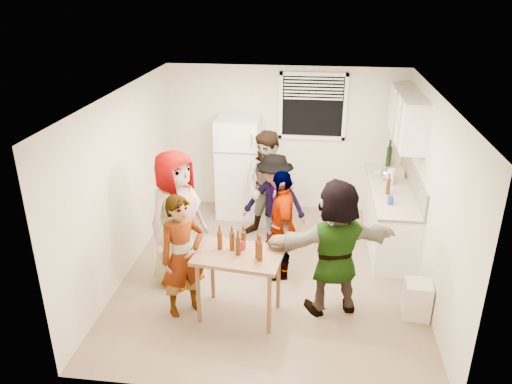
# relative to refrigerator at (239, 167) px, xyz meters

# --- Properties ---
(room) EXTENTS (4.00, 4.50, 2.50)m
(room) POSITION_rel_refrigerator_xyz_m (0.75, -1.88, -0.85)
(room) COLOR beige
(room) RESTS_ON ground
(window) EXTENTS (1.12, 0.10, 1.06)m
(window) POSITION_rel_refrigerator_xyz_m (1.20, 0.33, 1.00)
(window) COLOR white
(window) RESTS_ON room
(refrigerator) EXTENTS (0.70, 0.70, 1.70)m
(refrigerator) POSITION_rel_refrigerator_xyz_m (0.00, 0.00, 0.00)
(refrigerator) COLOR white
(refrigerator) RESTS_ON ground
(counter_lower) EXTENTS (0.60, 2.20, 0.86)m
(counter_lower) POSITION_rel_refrigerator_xyz_m (2.45, -0.73, -0.42)
(counter_lower) COLOR white
(counter_lower) RESTS_ON ground
(countertop) EXTENTS (0.64, 2.22, 0.04)m
(countertop) POSITION_rel_refrigerator_xyz_m (2.45, -0.73, 0.03)
(countertop) COLOR beige
(countertop) RESTS_ON counter_lower
(backsplash) EXTENTS (0.03, 2.20, 0.36)m
(backsplash) POSITION_rel_refrigerator_xyz_m (2.74, -0.73, 0.23)
(backsplash) COLOR #B5AEA5
(backsplash) RESTS_ON countertop
(upper_cabinets) EXTENTS (0.34, 1.60, 0.70)m
(upper_cabinets) POSITION_rel_refrigerator_xyz_m (2.58, -0.53, 1.10)
(upper_cabinets) COLOR white
(upper_cabinets) RESTS_ON room
(kettle) EXTENTS (0.30, 0.27, 0.21)m
(kettle) POSITION_rel_refrigerator_xyz_m (2.40, -0.40, 0.05)
(kettle) COLOR silver
(kettle) RESTS_ON countertop
(paper_towel) EXTENTS (0.12, 0.12, 0.25)m
(paper_towel) POSITION_rel_refrigerator_xyz_m (2.43, -0.61, 0.05)
(paper_towel) COLOR white
(paper_towel) RESTS_ON countertop
(wine_bottle) EXTENTS (0.08, 0.08, 0.33)m
(wine_bottle) POSITION_rel_refrigerator_xyz_m (2.50, 0.23, 0.05)
(wine_bottle) COLOR black
(wine_bottle) RESTS_ON countertop
(beer_bottle_counter) EXTENTS (0.06, 0.06, 0.23)m
(beer_bottle_counter) POSITION_rel_refrigerator_xyz_m (2.35, -0.99, 0.05)
(beer_bottle_counter) COLOR #47230C
(beer_bottle_counter) RESTS_ON countertop
(blue_cup) EXTENTS (0.08, 0.08, 0.11)m
(blue_cup) POSITION_rel_refrigerator_xyz_m (2.35, -1.34, 0.05)
(blue_cup) COLOR #1F28AA
(blue_cup) RESTS_ON countertop
(picture_frame) EXTENTS (0.02, 0.16, 0.13)m
(picture_frame) POSITION_rel_refrigerator_xyz_m (2.67, -0.27, 0.12)
(picture_frame) COLOR #E3BA57
(picture_frame) RESTS_ON countertop
(trash_bin) EXTENTS (0.33, 0.33, 0.46)m
(trash_bin) POSITION_rel_refrigerator_xyz_m (2.58, -2.62, -0.60)
(trash_bin) COLOR silver
(trash_bin) RESTS_ON ground
(serving_table) EXTENTS (1.08, 0.79, 0.85)m
(serving_table) POSITION_rel_refrigerator_xyz_m (0.45, -2.86, -0.85)
(serving_table) COLOR brown
(serving_table) RESTS_ON ground
(beer_bottle_table) EXTENTS (0.06, 0.06, 0.22)m
(beer_bottle_table) POSITION_rel_refrigerator_xyz_m (0.49, -2.73, 0.00)
(beer_bottle_table) COLOR #47230C
(beer_bottle_table) RESTS_ON serving_table
(red_cup) EXTENTS (0.09, 0.09, 0.12)m
(red_cup) POSITION_rel_refrigerator_xyz_m (0.46, -2.76, 0.00)
(red_cup) COLOR #A21418
(red_cup) RESTS_ON serving_table
(guest_grey) EXTENTS (2.05, 1.72, 0.59)m
(guest_grey) POSITION_rel_refrigerator_xyz_m (-0.47, -2.20, -0.85)
(guest_grey) COLOR #959595
(guest_grey) RESTS_ON ground
(guest_stripe) EXTENTS (1.41, 1.55, 0.37)m
(guest_stripe) POSITION_rel_refrigerator_xyz_m (-0.22, -2.86, -0.85)
(guest_stripe) COLOR #141933
(guest_stripe) RESTS_ON ground
(guest_back_left) EXTENTS (1.25, 1.89, 0.66)m
(guest_back_left) POSITION_rel_refrigerator_xyz_m (0.61, -0.85, -0.85)
(guest_back_left) COLOR #513525
(guest_back_left) RESTS_ON ground
(guest_back_right) EXTENTS (1.18, 1.62, 0.55)m
(guest_back_right) POSITION_rel_refrigerator_xyz_m (0.71, -1.12, -0.85)
(guest_back_right) COLOR #424147
(guest_back_right) RESTS_ON ground
(guest_black) EXTENTS (1.68, 1.17, 0.38)m
(guest_black) POSITION_rel_refrigerator_xyz_m (0.88, -1.90, -0.85)
(guest_black) COLOR black
(guest_black) RESTS_ON ground
(guest_orange) EXTENTS (2.03, 2.11, 0.51)m
(guest_orange) POSITION_rel_refrigerator_xyz_m (1.57, -2.60, -0.85)
(guest_orange) COLOR #BC6B40
(guest_orange) RESTS_ON ground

